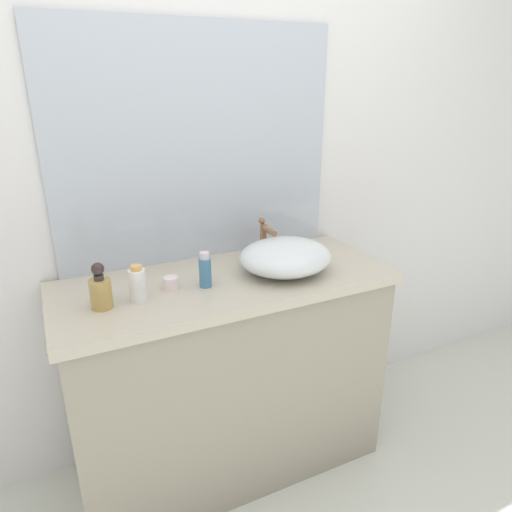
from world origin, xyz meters
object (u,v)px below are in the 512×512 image
object	(u,v)px
soap_dispenser	(100,290)
perfume_bottle	(205,271)
candle_jar	(171,283)
lotion_bottle	(138,284)
sink_basin	(286,257)

from	to	relation	value
soap_dispenser	perfume_bottle	size ratio (longest dim) A/B	1.21
soap_dispenser	perfume_bottle	distance (m)	0.38
soap_dispenser	candle_jar	bearing A→B (deg)	10.48
lotion_bottle	perfume_bottle	world-z (taller)	perfume_bottle
soap_dispenser	perfume_bottle	bearing A→B (deg)	1.49
sink_basin	perfume_bottle	bearing A→B (deg)	178.95
soap_dispenser	candle_jar	xyz separation A→B (m)	(0.25, 0.05, -0.04)
sink_basin	lotion_bottle	distance (m)	0.59
soap_dispenser	sink_basin	bearing A→B (deg)	0.29
lotion_bottle	perfume_bottle	size ratio (longest dim) A/B	0.98
perfume_bottle	candle_jar	world-z (taller)	perfume_bottle
lotion_bottle	perfume_bottle	bearing A→B (deg)	2.17
sink_basin	candle_jar	bearing A→B (deg)	174.64
perfume_bottle	candle_jar	xyz separation A→B (m)	(-0.12, 0.04, -0.04)
sink_basin	lotion_bottle	world-z (taller)	lotion_bottle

